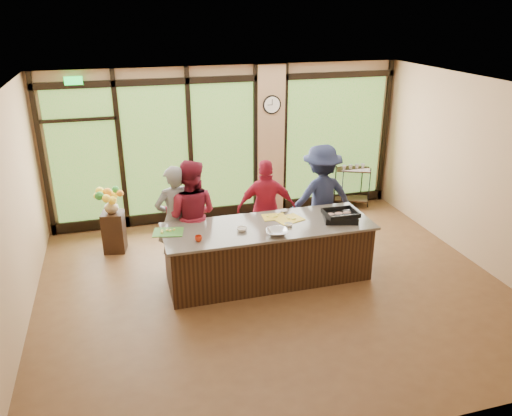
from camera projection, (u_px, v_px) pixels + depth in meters
floor at (274, 287)px, 7.66m from camera, size 7.00×7.00×0.00m
ceiling at (277, 89)px, 6.53m from camera, size 7.00×7.00×0.00m
back_wall at (228, 144)px, 9.77m from camera, size 7.00×0.00×7.00m
left_wall at (8, 224)px, 6.21m from camera, size 0.00×6.00×6.00m
right_wall at (483, 175)px, 7.98m from camera, size 0.00×6.00×6.00m
window_wall at (237, 149)px, 9.81m from camera, size 6.90×0.12×3.00m
island_base at (268, 253)px, 7.76m from camera, size 3.10×1.00×0.88m
countertop at (268, 226)px, 7.59m from camera, size 3.20×1.10×0.04m
wall_clock at (272, 105)px, 9.58m from camera, size 0.36×0.04×0.36m
cook_left at (175, 219)px, 7.89m from camera, size 0.73×0.57×1.77m
cook_midleft at (191, 215)px, 7.94m from camera, size 1.08×0.97×1.84m
cook_midright at (266, 208)px, 8.40m from camera, size 1.05×0.59×1.69m
cook_right at (321, 198)px, 8.62m from camera, size 1.25×0.76×1.87m
roasting_pan at (340, 218)px, 7.74m from camera, size 0.59×0.51×0.09m
mixing_bowl at (277, 232)px, 7.25m from camera, size 0.37×0.37×0.08m
cutting_board_left at (168, 232)px, 7.33m from camera, size 0.49×0.41×0.01m
cutting_board_center at (274, 217)px, 7.87m from camera, size 0.38×0.30×0.01m
cutting_board_right at (289, 219)px, 7.78m from camera, size 0.49×0.42×0.01m
prep_bowl_near at (242, 229)px, 7.38m from camera, size 0.17×0.17×0.05m
prep_bowl_mid at (289, 225)px, 7.54m from camera, size 0.16×0.16×0.04m
prep_bowl_far at (284, 211)px, 8.07m from camera, size 0.13×0.13×0.03m
red_ramekin at (199, 239)px, 7.05m from camera, size 0.12×0.12×0.08m
flower_stand at (114, 232)px, 8.69m from camera, size 0.42×0.42×0.72m
flower_vase at (111, 206)px, 8.51m from camera, size 0.26×0.26×0.25m
bar_cart at (352, 181)px, 10.57m from camera, size 0.78×0.64×0.93m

